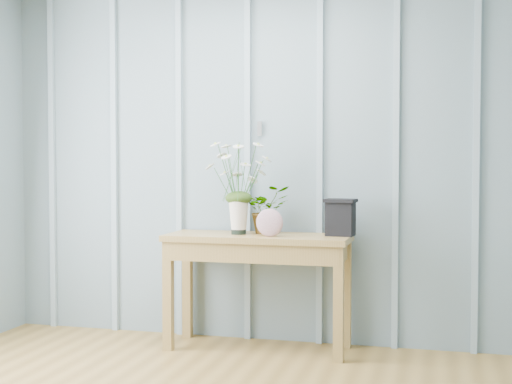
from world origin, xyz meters
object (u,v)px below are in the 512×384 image
(daisy_vase, at_px, (239,176))
(carved_box, at_px, (340,217))
(felt_disc_vessel, at_px, (270,223))
(sideboard, at_px, (258,252))

(daisy_vase, distance_m, carved_box, 0.71)
(felt_disc_vessel, xyz_separation_m, carved_box, (0.43, 0.17, 0.03))
(felt_disc_vessel, bearing_deg, sideboard, 137.23)
(sideboard, xyz_separation_m, felt_disc_vessel, (0.10, -0.10, 0.20))
(felt_disc_vessel, bearing_deg, carved_box, 23.77)
(daisy_vase, bearing_deg, felt_disc_vessel, -22.20)
(sideboard, relative_size, daisy_vase, 1.96)
(daisy_vase, height_order, carved_box, daisy_vase)
(felt_disc_vessel, relative_size, carved_box, 0.75)
(daisy_vase, distance_m, felt_disc_vessel, 0.39)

